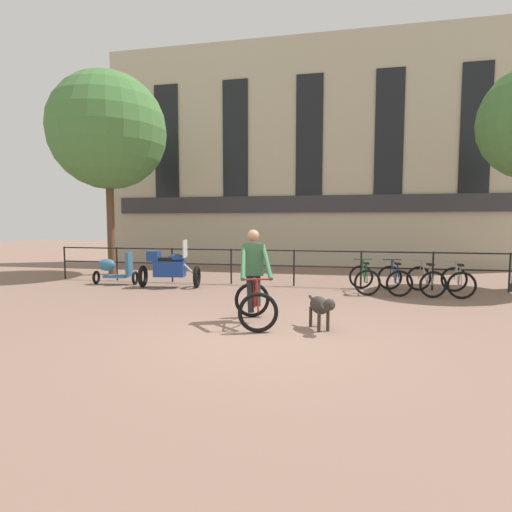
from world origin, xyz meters
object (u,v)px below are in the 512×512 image
at_px(dog, 321,306).
at_px(parked_bicycle_far_end, 458,281).
at_px(parked_bicycle_near_lamp, 364,279).
at_px(parked_bicycle_mid_left, 394,279).
at_px(parked_scooter, 114,269).
at_px(parked_bicycle_mid_right, 426,280).
at_px(parked_motorcycle, 169,268).
at_px(cyclist_with_bike, 254,281).

xyz_separation_m(dog, parked_bicycle_far_end, (3.24, 4.00, -0.05)).
bearing_deg(parked_bicycle_far_end, parked_bicycle_near_lamp, 5.88).
height_order(parked_bicycle_mid_left, parked_scooter, parked_scooter).
bearing_deg(parked_bicycle_mid_right, parked_bicycle_near_lamp, -7.43).
bearing_deg(dog, parked_bicycle_mid_left, 38.52).
bearing_deg(parked_bicycle_near_lamp, dog, 71.36).
distance_m(parked_motorcycle, parked_scooter, 1.85).
relative_size(parked_bicycle_mid_right, parked_scooter, 0.90).
bearing_deg(cyclist_with_bike, parked_scooter, 126.86).
xyz_separation_m(parked_bicycle_mid_left, parked_bicycle_far_end, (1.52, 0.00, 0.00)).
xyz_separation_m(parked_motorcycle, parked_bicycle_far_end, (7.62, 0.32, -0.20)).
distance_m(dog, parked_bicycle_mid_left, 4.35).
relative_size(parked_bicycle_near_lamp, parked_bicycle_mid_left, 1.00).
distance_m(dog, parked_bicycle_far_end, 5.15).
height_order(dog, parked_bicycle_far_end, parked_bicycle_far_end).
bearing_deg(parked_bicycle_near_lamp, parked_bicycle_mid_left, 174.78).
distance_m(dog, parked_bicycle_near_lamp, 4.11).
relative_size(cyclist_with_bike, parked_bicycle_far_end, 1.45).
bearing_deg(parked_scooter, parked_bicycle_mid_right, -95.31).
bearing_deg(parked_bicycle_mid_right, cyclist_with_bike, 37.73).
height_order(parked_bicycle_near_lamp, parked_bicycle_far_end, same).
bearing_deg(parked_bicycle_near_lamp, parked_bicycle_far_end, 174.78).
distance_m(cyclist_with_bike, dog, 1.30).
relative_size(parked_bicycle_near_lamp, parked_bicycle_mid_right, 0.98).
bearing_deg(parked_bicycle_near_lamp, parked_bicycle_mid_right, 174.78).
relative_size(parked_motorcycle, parked_bicycle_near_lamp, 1.49).
height_order(parked_bicycle_mid_left, parked_bicycle_mid_right, same).
distance_m(cyclist_with_bike, parked_scooter, 6.16).
height_order(parked_bicycle_mid_right, parked_bicycle_far_end, same).
bearing_deg(parked_bicycle_near_lamp, parked_motorcycle, -1.78).
xyz_separation_m(dog, parked_bicycle_mid_left, (1.72, 4.00, -0.05)).
distance_m(parked_bicycle_near_lamp, parked_bicycle_far_end, 2.28).
height_order(dog, parked_scooter, parked_scooter).
xyz_separation_m(parked_motorcycle, parked_scooter, (-1.83, 0.19, -0.10)).
bearing_deg(parked_bicycle_near_lamp, parked_scooter, -4.21).
bearing_deg(parked_bicycle_far_end, cyclist_with_bike, 45.72).
height_order(cyclist_with_bike, parked_bicycle_mid_left, cyclist_with_bike).
bearing_deg(cyclist_with_bike, parked_motorcycle, 115.54).
distance_m(parked_bicycle_mid_left, parked_bicycle_mid_right, 0.76).
bearing_deg(parked_motorcycle, cyclist_with_bike, -145.44).
bearing_deg(cyclist_with_bike, parked_bicycle_far_end, 22.39).
relative_size(dog, parked_motorcycle, 0.49).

